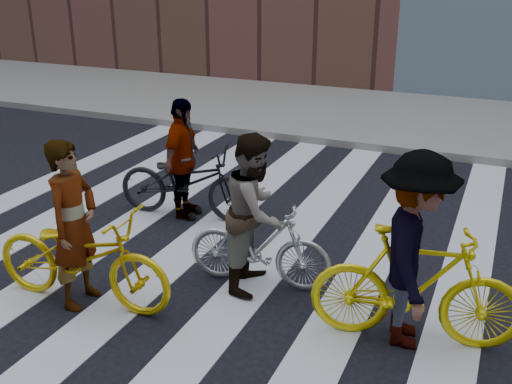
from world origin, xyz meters
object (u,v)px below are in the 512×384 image
Objects in this scene: bike_yellow_right at (416,287)px; rider_mid at (255,212)px; bike_silver_mid at (259,245)px; rider_left at (74,224)px; bike_yellow_left at (81,257)px; bike_dark_rear at (187,182)px; rider_rear at (182,159)px; rider_right at (414,251)px.

rider_mid is at bearing 66.69° from bike_yellow_right.
rider_left reaches higher than bike_silver_mid.
bike_yellow_left is 1.02× the size of bike_dark_rear.
bike_yellow_left is 1.21× the size of rider_rear.
rider_rear is (-3.50, 1.75, 0.26)m from bike_yellow_right.
bike_dark_rear is 2.16m from rider_mid.
rider_mid is (-1.81, 0.40, 0.29)m from bike_yellow_right.
rider_mid is 0.93× the size of rider_right.
rider_right is at bearing -109.48° from rider_mid.
rider_mid is (1.55, 1.08, -0.02)m from rider_left.
bike_dark_rear is 1.15× the size of rider_mid.
bike_dark_rear is at bearing 52.15° from bike_yellow_right.
bike_silver_mid is at bearing -58.88° from bike_yellow_left.
bike_yellow_left is 1.17× the size of rider_mid.
bike_yellow_left is at bearing -93.78° from rider_left.
rider_left is 1.02× the size of rider_mid.
bike_yellow_right is 1.15× the size of rider_rear.
rider_right is (1.76, -0.40, 0.07)m from rider_mid.
bike_silver_mid is (1.55, 1.08, -0.05)m from bike_yellow_left.
rider_rear is (-3.45, 1.75, -0.10)m from rider_right.
rider_left is at bearing 175.32° from bike_dark_rear.
bike_yellow_left is at bearing 118.16° from bike_silver_mid.
bike_dark_rear is at bearing 43.70° from rider_mid.
bike_dark_rear is 3.84m from rider_right.
rider_right reaches higher than rider_rear.
rider_mid reaches higher than bike_silver_mid.
bike_yellow_right is 1.04× the size of rider_right.
rider_left reaches higher than rider_rear.
bike_silver_mid is 1.80m from bike_yellow_right.
bike_yellow_right reaches higher than bike_yellow_left.
rider_left is (0.09, -2.44, 0.37)m from bike_dark_rear.
bike_yellow_right is 1.12× the size of rider_mid.
bike_dark_rear is at bearing 44.54° from bike_silver_mid.
rider_right is (-0.05, 0.00, 0.36)m from bike_yellow_right.
rider_rear is (-1.74, 1.36, 0.36)m from bike_silver_mid.
bike_yellow_right is at bearing -100.90° from rider_right.
bike_yellow_left is 1.15× the size of rider_left.
rider_right reaches higher than rider_mid.
bike_yellow_right is (3.31, 0.68, 0.05)m from bike_yellow_left.
bike_yellow_left is at bearing 177.66° from rider_rear.
bike_dark_rear is at bearing -1.67° from rider_left.
rider_left reaches higher than bike_yellow_right.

